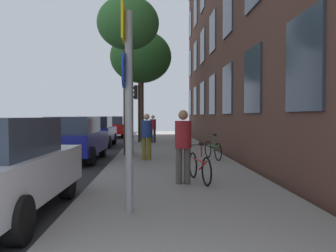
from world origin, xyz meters
TOP-DOWN VIEW (x-y plane):
  - ground_plane at (-2.40, 15.00)m, footprint 41.80×41.80m
  - road_asphalt at (-4.50, 15.00)m, footprint 7.00×38.00m
  - sidewalk at (1.10, 15.00)m, footprint 4.20×38.00m
  - building_facade at (3.69, 14.50)m, footprint 0.56×27.00m
  - sign_post at (0.02, 4.30)m, footprint 0.16×0.60m
  - traffic_light at (-0.50, 19.18)m, footprint 0.43×0.24m
  - tree_near at (-0.55, 12.61)m, footprint 2.43×2.43m
  - tree_far at (-0.32, 20.30)m, footprint 3.75×3.75m
  - bicycle_0 at (1.51, 6.79)m, footprint 0.47×1.67m
  - bicycle_1 at (2.55, 11.02)m, footprint 0.49×1.55m
  - bicycle_2 at (2.01, 16.10)m, footprint 0.42×1.69m
  - pedestrian_0 at (1.11, 6.55)m, footprint 0.48×0.48m
  - pedestrian_1 at (0.20, 10.90)m, footprint 0.39×0.39m
  - pedestrian_2 at (0.42, 18.95)m, footprint 0.46×0.46m
  - car_1 at (-2.40, 11.53)m, footprint 1.88×4.09m
  - car_2 at (-2.68, 17.83)m, footprint 1.89×4.04m
  - car_3 at (-2.60, 25.97)m, footprint 1.88×4.21m

SIDE VIEW (x-z plane):
  - ground_plane at x=-2.40m, z-range 0.00..0.00m
  - road_asphalt at x=-4.50m, z-range 0.00..0.01m
  - sidewalk at x=1.10m, z-range 0.00..0.12m
  - bicycle_2 at x=2.01m, z-range 0.02..0.92m
  - bicycle_1 at x=2.55m, z-range 0.02..0.92m
  - bicycle_0 at x=1.51m, z-range 0.02..0.95m
  - car_1 at x=-2.40m, z-range 0.03..1.65m
  - car_3 at x=-2.60m, z-range 0.03..1.65m
  - car_2 at x=-2.68m, z-range 0.03..1.65m
  - pedestrian_2 at x=0.42m, z-range 0.23..1.81m
  - pedestrian_1 at x=0.20m, z-range 0.24..1.85m
  - pedestrian_0 at x=1.11m, z-range 0.24..1.91m
  - sign_post at x=0.02m, z-range 0.39..3.70m
  - traffic_light at x=-0.50m, z-range 0.75..4.12m
  - tree_near at x=-0.55m, z-range 2.04..8.25m
  - tree_far at x=-0.32m, z-range 1.87..8.62m
  - building_facade at x=3.69m, z-range 0.02..13.57m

